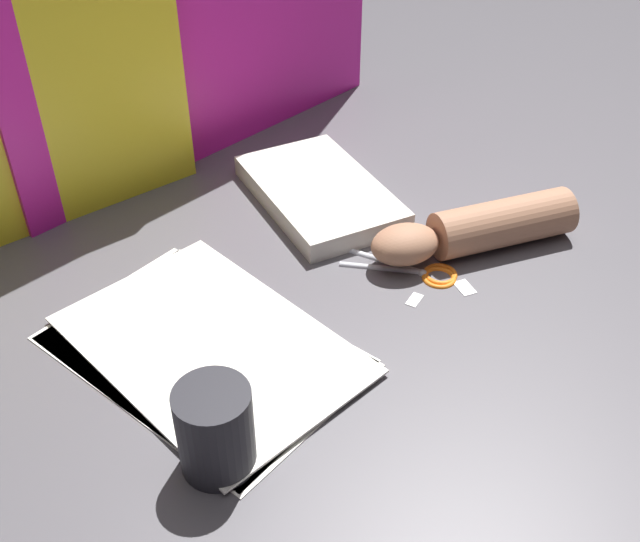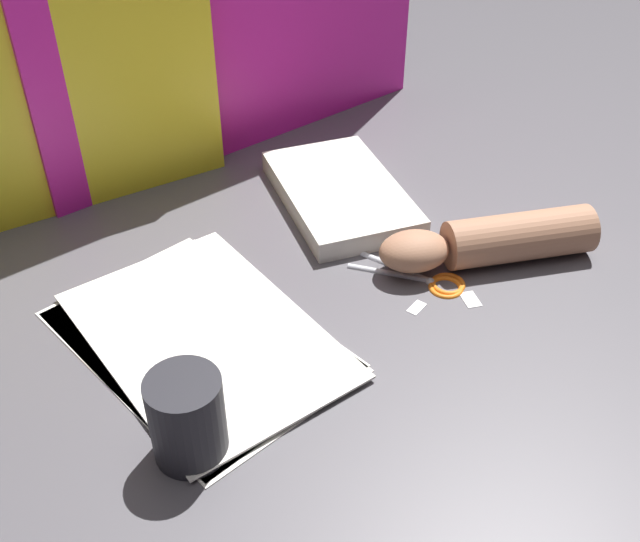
% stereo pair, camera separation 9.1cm
% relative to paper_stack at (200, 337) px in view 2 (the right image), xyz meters
% --- Properties ---
extents(ground_plane, '(6.00, 6.00, 0.00)m').
position_rel_paper_stack_xyz_m(ground_plane, '(0.13, -0.09, -0.00)').
color(ground_plane, '#4C494F').
extents(backdrop_panel_left, '(0.56, 0.08, 0.36)m').
position_rel_paper_stack_xyz_m(backdrop_panel_left, '(-0.03, 0.38, 0.18)').
color(backdrop_panel_left, yellow).
rests_on(backdrop_panel_left, ground_plane).
extents(backdrop_panel_center, '(0.72, 0.04, 0.47)m').
position_rel_paper_stack_xyz_m(backdrop_panel_center, '(0.33, 0.38, 0.23)').
color(backdrop_panel_center, '#D81E9E').
rests_on(backdrop_panel_center, ground_plane).
extents(paper_stack, '(0.27, 0.38, 0.01)m').
position_rel_paper_stack_xyz_m(paper_stack, '(0.00, 0.00, 0.00)').
color(paper_stack, white).
rests_on(paper_stack, ground_plane).
extents(book_closed, '(0.25, 0.31, 0.03)m').
position_rel_paper_stack_xyz_m(book_closed, '(0.33, 0.13, 0.01)').
color(book_closed, silver).
rests_on(book_closed, ground_plane).
extents(scissors, '(0.11, 0.16, 0.01)m').
position_rel_paper_stack_xyz_m(scissors, '(0.30, -0.09, 0.00)').
color(scissors, silver).
rests_on(scissors, ground_plane).
extents(hand_forearm, '(0.30, 0.19, 0.07)m').
position_rel_paper_stack_xyz_m(hand_forearm, '(0.39, -0.11, 0.03)').
color(hand_forearm, '#A87556').
rests_on(hand_forearm, ground_plane).
extents(paper_scrap_near, '(0.03, 0.04, 0.00)m').
position_rel_paper_stack_xyz_m(paper_scrap_near, '(0.31, -0.15, -0.00)').
color(paper_scrap_near, white).
rests_on(paper_scrap_near, ground_plane).
extents(paper_scrap_mid, '(0.03, 0.02, 0.00)m').
position_rel_paper_stack_xyz_m(paper_scrap_mid, '(0.25, -0.12, -0.00)').
color(paper_scrap_mid, white).
rests_on(paper_scrap_mid, ground_plane).
extents(mug, '(0.08, 0.08, 0.10)m').
position_rel_paper_stack_xyz_m(mug, '(-0.09, -0.14, 0.05)').
color(mug, '#232328').
rests_on(mug, ground_plane).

